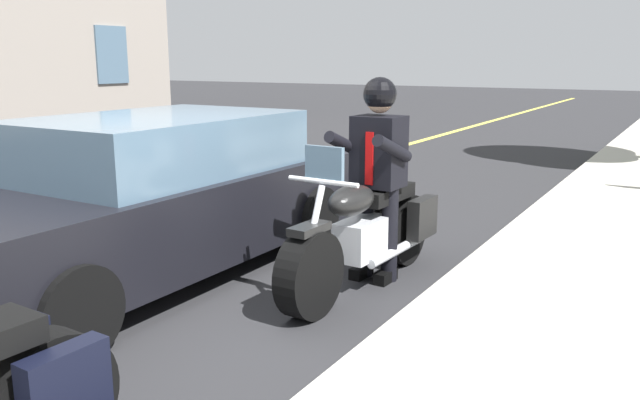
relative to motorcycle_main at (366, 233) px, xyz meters
name	(u,v)px	position (x,y,z in m)	size (l,w,h in m)	color
ground_plane	(165,291)	(1.00, -1.35, -0.45)	(80.00, 80.00, 0.00)	#28282B
lane_center_stripe	(16,254)	(1.00, -3.35, -0.45)	(60.00, 0.16, 0.01)	#E5DB4C
motorcycle_main	(366,233)	(0.00, 0.00, 0.00)	(2.22, 0.64, 1.26)	black
rider_main	(378,162)	(-0.19, 0.00, 0.58)	(0.63, 0.56, 1.74)	black
car_silver	(149,198)	(0.70, -1.79, 0.24)	(4.60, 1.92, 1.40)	black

